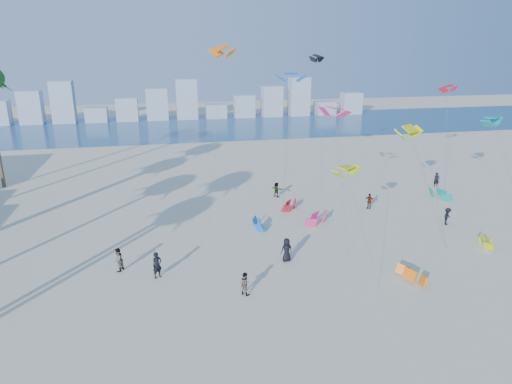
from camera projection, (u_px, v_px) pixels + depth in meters
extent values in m
plane|color=beige|center=(261.00, 380.00, 23.02)|extent=(220.00, 220.00, 0.00)
plane|color=navy|center=(184.00, 127.00, 90.09)|extent=(220.00, 220.00, 0.00)
imported|color=black|center=(157.00, 265.00, 32.70)|extent=(0.84, 0.75, 1.93)
imported|color=gray|center=(245.00, 283.00, 30.58)|extent=(0.97, 0.97, 1.59)
imported|color=black|center=(287.00, 250.00, 35.15)|extent=(0.99, 0.72, 1.85)
imported|color=gray|center=(369.00, 201.00, 46.30)|extent=(0.90, 0.92, 1.56)
imported|color=black|center=(447.00, 216.00, 42.20)|extent=(1.19, 1.09, 1.60)
imported|color=gray|center=(276.00, 190.00, 49.76)|extent=(1.31, 1.44, 1.60)
imported|color=black|center=(436.00, 180.00, 53.19)|extent=(0.69, 0.53, 1.69)
imported|color=gray|center=(118.00, 260.00, 33.64)|extent=(1.01, 1.08, 1.78)
cylinder|color=#595959|center=(362.00, 226.00, 32.17)|extent=(1.34, 3.96, 7.55)
cylinder|color=#595959|center=(341.00, 181.00, 36.95)|extent=(0.32, 5.40, 10.83)
cylinder|color=#595959|center=(511.00, 176.00, 40.54)|extent=(1.43, 5.18, 9.54)
cylinder|color=#595959|center=(215.00, 142.00, 39.72)|extent=(1.77, 2.60, 15.49)
cylinder|color=#595959|center=(320.00, 133.00, 46.01)|extent=(0.41, 4.92, 14.58)
cylinder|color=#595959|center=(287.00, 144.00, 45.14)|extent=(2.22, 5.96, 12.87)
cylinder|color=#595959|center=(446.00, 142.00, 49.88)|extent=(1.59, 4.12, 11.36)
cylinder|color=#595959|center=(428.00, 189.00, 37.39)|extent=(2.45, 3.36, 9.29)
cube|color=#9EADBF|center=(31.00, 107.00, 92.77)|extent=(4.40, 3.00, 6.60)
cube|color=#9EADBF|center=(63.00, 102.00, 93.67)|extent=(4.40, 3.00, 8.40)
cube|color=#9EADBF|center=(96.00, 115.00, 95.68)|extent=(4.40, 3.00, 3.00)
cube|color=#9EADBF|center=(127.00, 109.00, 96.57)|extent=(4.40, 3.00, 4.80)
cube|color=#9EADBF|center=(157.00, 104.00, 97.47)|extent=(4.40, 3.00, 6.60)
cube|color=#9EADBF|center=(187.00, 99.00, 98.36)|extent=(4.40, 3.00, 8.40)
cube|color=#9EADBF|center=(216.00, 111.00, 100.38)|extent=(4.40, 3.00, 3.00)
cube|color=#9EADBF|center=(244.00, 106.00, 101.27)|extent=(4.40, 3.00, 4.80)
cube|color=#9EADBF|center=(272.00, 101.00, 102.16)|extent=(4.40, 3.00, 6.60)
cube|color=#9EADBF|center=(299.00, 96.00, 103.06)|extent=(4.40, 3.00, 8.40)
cube|color=#9EADBF|center=(325.00, 108.00, 105.07)|extent=(4.40, 3.00, 3.00)
cube|color=#9EADBF|center=(351.00, 103.00, 105.96)|extent=(4.40, 3.00, 4.80)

